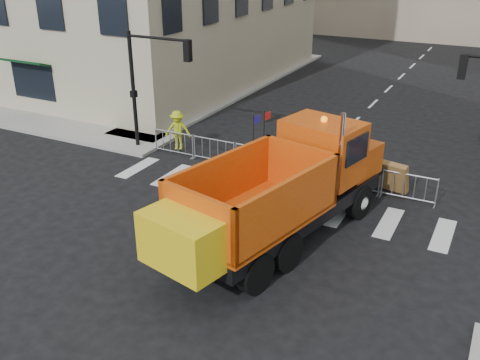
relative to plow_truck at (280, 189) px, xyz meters
The scene contains 9 objects.
ground 3.51m from the plow_truck, 117.34° to the right, with size 120.00×120.00×0.00m, color black.
sidewalk_back 6.28m from the plow_truck, 103.11° to the left, with size 64.00×5.00×0.15m, color gray.
traffic_light_left 10.58m from the plow_truck, 152.57° to the left, with size 0.18×0.18×5.40m, color black.
crowd_barriers 5.55m from the plow_truck, 113.09° to the left, with size 12.60×0.60×1.10m, color #9EA0A5, non-canonical shape.
plow_truck is the anchor object (origin of this frame).
cop_a 4.53m from the plow_truck, 73.96° to the left, with size 0.60×0.39×1.64m, color black.
cop_b 4.70m from the plow_truck, 71.51° to the left, with size 0.86×0.67×1.77m, color black.
cop_c 4.77m from the plow_truck, 69.76° to the left, with size 0.96×0.40×1.64m, color black.
worker 9.08m from the plow_truck, 144.28° to the left, with size 1.17×0.68×1.82m, color #B2BD16.
Camera 1 is at (7.19, -11.37, 8.96)m, focal length 40.00 mm.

